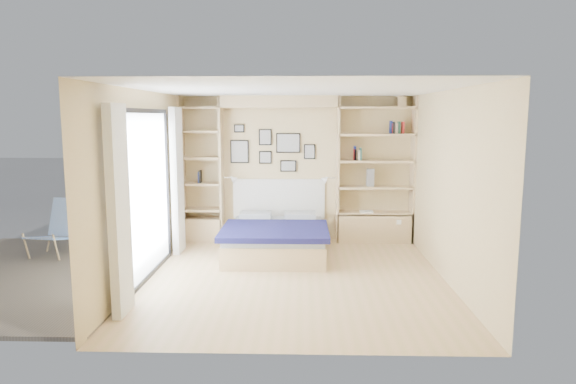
{
  "coord_description": "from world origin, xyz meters",
  "views": [
    {
      "loc": [
        0.1,
        -6.68,
        2.17
      ],
      "look_at": [
        -0.12,
        0.9,
        1.04
      ],
      "focal_mm": 32.0,
      "sensor_mm": 36.0,
      "label": 1
    }
  ],
  "objects": [
    {
      "name": "room_shell",
      "position": [
        -0.39,
        1.52,
        1.08
      ],
      "size": [
        4.5,
        4.5,
        4.5
      ],
      "color": "#D0B680",
      "rests_on": "ground"
    },
    {
      "name": "deck",
      "position": [
        -3.6,
        0.0,
        0.0
      ],
      "size": [
        3.2,
        4.0,
        0.05
      ],
      "primitive_type": "cube",
      "color": "#716353",
      "rests_on": "ground"
    },
    {
      "name": "photo_gallery",
      "position": [
        -0.45,
        2.22,
        1.6
      ],
      "size": [
        1.48,
        0.02,
        0.82
      ],
      "color": "black",
      "rests_on": "ground"
    },
    {
      "name": "bed",
      "position": [
        -0.32,
        1.21,
        0.26
      ],
      "size": [
        1.61,
        2.03,
        1.07
      ],
      "color": "tan",
      "rests_on": "ground"
    },
    {
      "name": "reading_lamps",
      "position": [
        -0.3,
        2.0,
        1.1
      ],
      "size": [
        1.92,
        0.12,
        0.15
      ],
      "color": "silver",
      "rests_on": "ground"
    },
    {
      "name": "shelf_decor",
      "position": [
        1.21,
        2.07,
        1.71
      ],
      "size": [
        3.55,
        0.23,
        2.03
      ],
      "color": "#A51E1E",
      "rests_on": "ground"
    },
    {
      "name": "deck_chair",
      "position": [
        -3.73,
        1.07,
        0.42
      ],
      "size": [
        0.64,
        0.94,
        0.88
      ],
      "rotation": [
        0.0,
        0.0,
        -0.14
      ],
      "color": "tan",
      "rests_on": "ground"
    },
    {
      "name": "ground",
      "position": [
        0.0,
        0.0,
        0.0
      ],
      "size": [
        4.5,
        4.5,
        0.0
      ],
      "primitive_type": "plane",
      "color": "tan",
      "rests_on": "ground"
    }
  ]
}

